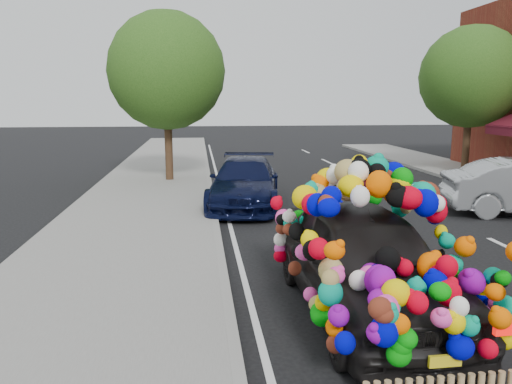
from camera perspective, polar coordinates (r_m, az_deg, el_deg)
The scene contains 7 objects.
ground at distance 9.84m, azimuth 9.90°, elevation -7.49°, with size 100.00×100.00×0.00m, color black.
sidewalk at distance 9.57m, azimuth -15.88°, elevation -7.90°, with size 4.00×60.00×0.12m, color gray.
kerb at distance 9.44m, azimuth -4.02°, elevation -7.72°, with size 0.15×60.00×0.13m, color gray.
tree_near_sidewalk at distance 18.52m, azimuth -10.21°, elevation 13.46°, with size 4.20×4.20×6.13m.
tree_far_b at distance 21.81m, azimuth 23.39°, elevation 11.96°, with size 4.00×4.00×5.90m.
plush_art_car at distance 7.21m, azimuth 12.39°, elevation -4.96°, with size 2.30×4.76×2.19m.
navy_sedan at distance 14.30m, azimuth -1.28°, elevation 1.10°, with size 1.91×4.69×1.36m, color black.
Camera 1 is at (-2.73, -8.96, 3.01)m, focal length 35.00 mm.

